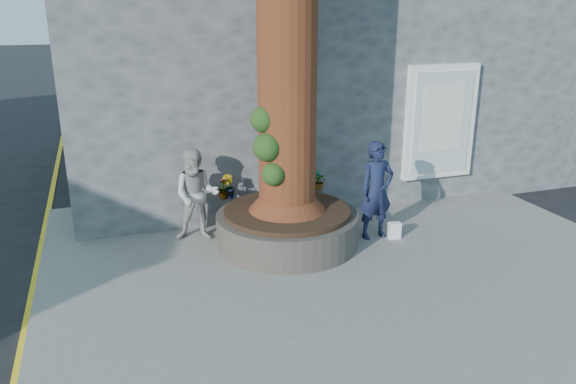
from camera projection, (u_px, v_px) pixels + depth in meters
name	position (u px, v px, depth m)	size (l,w,h in m)	color
ground	(278.00, 319.00, 7.21)	(120.00, 120.00, 0.00)	black
pavement	(352.00, 266.00, 8.55)	(9.00, 8.00, 0.12)	slate
yellow_line	(28.00, 320.00, 7.18)	(0.10, 30.00, 0.01)	yellow
stone_shop	(285.00, 35.00, 13.44)	(10.30, 8.30, 6.30)	#4F5354
neighbour_shop	(552.00, 37.00, 15.94)	(6.00, 8.00, 6.00)	#4F5354
planter	(287.00, 227.00, 9.12)	(2.30, 2.30, 0.60)	black
man	(377.00, 191.00, 9.23)	(0.60, 0.39, 1.64)	#141B38
woman	(197.00, 195.00, 9.17)	(0.75, 0.58, 1.54)	#ADA9A5
shopping_bag	(394.00, 231.00, 9.37)	(0.20, 0.12, 0.28)	white
plant_a	(317.00, 179.00, 9.99)	(0.19, 0.13, 0.36)	gray
plant_b	(229.00, 187.00, 9.49)	(0.22, 0.22, 0.40)	gray
plant_c	(224.00, 188.00, 9.47)	(0.20, 0.20, 0.36)	gray
plant_d	(319.00, 181.00, 9.89)	(0.30, 0.27, 0.34)	gray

